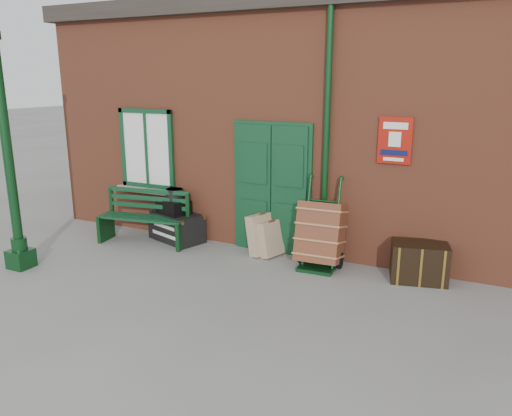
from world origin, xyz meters
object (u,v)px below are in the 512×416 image
Objects in this scene: houdini_trunk at (177,227)px; porter_trolley at (320,234)px; dark_trunk at (419,262)px; bench at (145,216)px.

porter_trolley is (2.85, -0.13, 0.29)m from houdini_trunk.
porter_trolley reaches higher than dark_trunk.
bench is at bearing -122.25° from houdini_trunk.
bench is 0.62m from houdini_trunk.
bench reaches higher than houdini_trunk.
porter_trolley reaches higher than bench.
dark_trunk is at bearing -4.89° from bench.
houdini_trunk is at bearing 30.44° from bench.
porter_trolley is at bearing 15.92° from houdini_trunk.
dark_trunk reaches higher than houdini_trunk.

